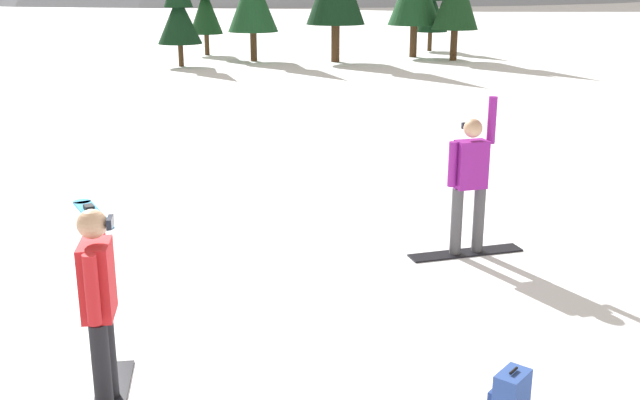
# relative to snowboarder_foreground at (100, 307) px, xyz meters

# --- Properties ---
(ground_plane) EXTENTS (800.00, 800.00, 0.00)m
(ground_plane) POSITION_rel_snowboarder_foreground_xyz_m (0.75, 1.35, -0.94)
(ground_plane) COLOR white
(snowboarder_foreground) EXTENTS (0.39, 1.58, 1.77)m
(snowboarder_foreground) POSITION_rel_snowboarder_foreground_xyz_m (0.00, 0.00, 0.00)
(snowboarder_foreground) COLOR black
(snowboarder_foreground) RESTS_ON ground_plane
(snowboarder_midground) EXTENTS (1.58, 0.61, 2.08)m
(snowboarder_midground) POSITION_rel_snowboarder_foreground_xyz_m (3.98, 3.47, 0.05)
(snowboarder_midground) COLOR black
(snowboarder_midground) RESTS_ON ground_plane
(loose_snowboard_far_spare) EXTENTS (1.01, 1.71, 0.09)m
(loose_snowboard_far_spare) POSITION_rel_snowboarder_foreground_xyz_m (-1.35, 5.55, -0.91)
(loose_snowboard_far_spare) COLOR #1E8CD8
(loose_snowboard_far_spare) RESTS_ON ground_plane
(backpack_blue) EXTENTS (0.38, 0.38, 0.47)m
(backpack_blue) POSITION_rel_snowboarder_foreground_xyz_m (3.34, -0.41, -0.72)
(backpack_blue) COLOR #2D4C9E
(backpack_blue) RESTS_ON ground_plane
(pine_tree_twin) EXTENTS (1.68, 1.68, 4.28)m
(pine_tree_twin) POSITION_rel_snowboarder_foreground_xyz_m (9.45, 32.02, 1.40)
(pine_tree_twin) COLOR #472D19
(pine_tree_twin) RESTS_ON ground_plane
(pine_tree_tall) EXTENTS (1.81, 1.81, 4.17)m
(pine_tree_tall) POSITION_rel_snowboarder_foreground_xyz_m (-2.19, 25.94, 1.34)
(pine_tree_tall) COLOR #472D19
(pine_tree_tall) RESTS_ON ground_plane
(pine_tree_slender) EXTENTS (1.56, 1.56, 4.46)m
(pine_tree_slender) POSITION_rel_snowboarder_foreground_xyz_m (-1.49, 30.64, 1.49)
(pine_tree_slender) COLOR #472D19
(pine_tree_slender) RESTS_ON ground_plane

